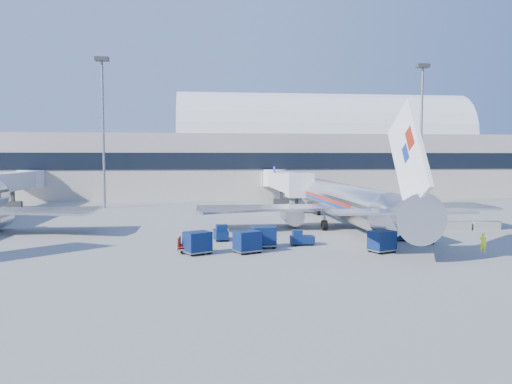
{
  "coord_description": "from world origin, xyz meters",
  "views": [
    {
      "loc": [
        -5.57,
        -47.44,
        7.71
      ],
      "look_at": [
        0.43,
        6.0,
        3.95
      ],
      "focal_mm": 35.0,
      "sensor_mm": 36.0,
      "label": 1
    }
  ],
  "objects": [
    {
      "name": "barrier_far",
      "position": [
        24.6,
        2.0,
        0.45
      ],
      "size": [
        3.0,
        0.55,
        0.9
      ],
      "primitive_type": "cube",
      "color": "#9E9E96",
      "rests_on": "ground"
    },
    {
      "name": "ramp_worker",
      "position": [
        17.19,
        -9.75,
        0.8
      ],
      "size": [
        0.67,
        0.69,
        1.6
      ],
      "primitive_type": "imported",
      "rotation": [
        0.0,
        0.0,
        2.3
      ],
      "color": "#BBDB17",
      "rests_on": "ground"
    },
    {
      "name": "tug_lead",
      "position": [
        3.2,
        -4.89,
        0.62
      ],
      "size": [
        2.07,
        1.04,
        1.35
      ],
      "rotation": [
        0.0,
        0.0,
        -0.0
      ],
      "color": "#091C4A",
      "rests_on": "ground"
    },
    {
      "name": "cart_solo_far",
      "position": [
        14.17,
        -5.36,
        0.8
      ],
      "size": [
        1.97,
        1.68,
        1.5
      ],
      "rotation": [
        0.0,
        0.0,
        0.25
      ],
      "color": "#091C4A",
      "rests_on": "ground"
    },
    {
      "name": "terminal",
      "position": [
        -13.6,
        55.96,
        7.52
      ],
      "size": [
        170.0,
        28.15,
        21.0
      ],
      "color": "#B2AA9E",
      "rests_on": "ground"
    },
    {
      "name": "jetbridge_near",
      "position": [
        7.6,
        30.81,
        3.93
      ],
      "size": [
        4.4,
        27.5,
        6.25
      ],
      "color": "silver",
      "rests_on": "ground"
    },
    {
      "name": "airliner_main",
      "position": [
        10.0,
        4.51,
        2.93
      ],
      "size": [
        32.0,
        37.26,
        12.07
      ],
      "color": "silver",
      "rests_on": "ground"
    },
    {
      "name": "cart_train_b",
      "position": [
        -1.84,
        -7.91,
        0.95
      ],
      "size": [
        2.48,
        2.24,
        1.78
      ],
      "rotation": [
        0.0,
        0.0,
        0.42
      ],
      "color": "#091C4A",
      "rests_on": "ground"
    },
    {
      "name": "cart_train_c",
      "position": [
        -5.83,
        -7.97,
        0.96
      ],
      "size": [
        2.54,
        2.35,
        1.8
      ],
      "rotation": [
        0.0,
        0.0,
        0.51
      ],
      "color": "#091C4A",
      "rests_on": "ground"
    },
    {
      "name": "cart_solo_near",
      "position": [
        9.02,
        -8.91,
        0.94
      ],
      "size": [
        2.44,
        2.19,
        1.77
      ],
      "rotation": [
        0.0,
        0.0,
        0.4
      ],
      "color": "#091C4A",
      "rests_on": "ground"
    },
    {
      "name": "mast_west",
      "position": [
        -20.0,
        30.0,
        14.79
      ],
      "size": [
        2.0,
        1.2,
        22.6
      ],
      "color": "slate",
      "rests_on": "ground"
    },
    {
      "name": "jetbridge_mid",
      "position": [
        -34.4,
        30.81,
        3.93
      ],
      "size": [
        4.4,
        27.5,
        6.25
      ],
      "color": "silver",
      "rests_on": "ground"
    },
    {
      "name": "cart_train_a",
      "position": [
        -0.22,
        -5.75,
        0.97
      ],
      "size": [
        2.16,
        1.7,
        1.82
      ],
      "rotation": [
        0.0,
        0.0,
        0.06
      ],
      "color": "#091C4A",
      "rests_on": "ground"
    },
    {
      "name": "tug_left",
      "position": [
        -3.7,
        -1.53,
        0.69
      ],
      "size": [
        1.38,
        2.42,
        1.51
      ],
      "rotation": [
        0.0,
        0.0,
        1.67
      ],
      "color": "#091C4A",
      "rests_on": "ground"
    },
    {
      "name": "ground",
      "position": [
        0.0,
        0.0,
        0.0
      ],
      "size": [
        260.0,
        260.0,
        0.0
      ],
      "primitive_type": "plane",
      "color": "gray",
      "rests_on": "ground"
    },
    {
      "name": "mast_east",
      "position": [
        30.0,
        30.0,
        14.79
      ],
      "size": [
        2.0,
        1.2,
        22.6
      ],
      "color": "slate",
      "rests_on": "ground"
    },
    {
      "name": "tug_right",
      "position": [
        12.38,
        -3.45,
        0.71
      ],
      "size": [
        2.51,
        1.45,
        1.57
      ],
      "rotation": [
        0.0,
        0.0,
        -0.11
      ],
      "color": "#091C4A",
      "rests_on": "ground"
    },
    {
      "name": "barrier_mid",
      "position": [
        21.3,
        2.0,
        0.45
      ],
      "size": [
        3.0,
        0.55,
        0.9
      ],
      "primitive_type": "cube",
      "color": "#9E9E96",
      "rests_on": "ground"
    },
    {
      "name": "barrier_near",
      "position": [
        18.0,
        2.0,
        0.45
      ],
      "size": [
        3.0,
        0.55,
        0.9
      ],
      "primitive_type": "cube",
      "color": "#9E9E96",
      "rests_on": "ground"
    },
    {
      "name": "cart_open_red",
      "position": [
        -6.15,
        -7.37,
        0.45
      ],
      "size": [
        2.47,
        1.85,
        0.62
      ],
      "rotation": [
        0.0,
        0.0,
        -0.09
      ],
      "color": "slate",
      "rests_on": "ground"
    }
  ]
}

